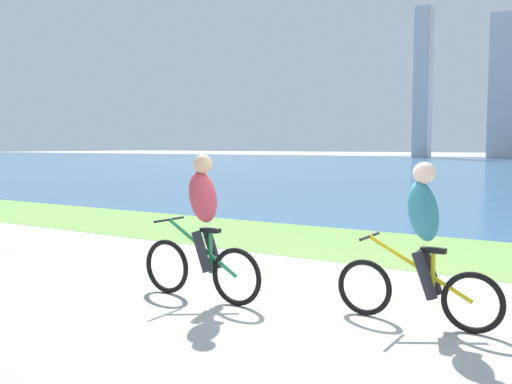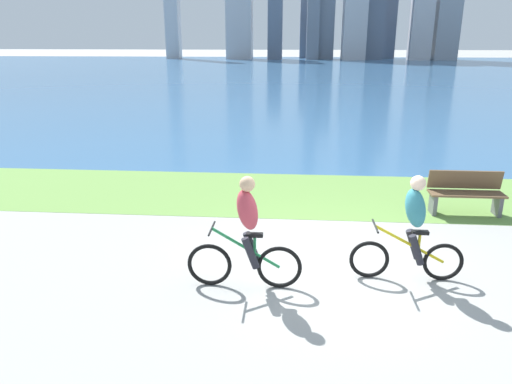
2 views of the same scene
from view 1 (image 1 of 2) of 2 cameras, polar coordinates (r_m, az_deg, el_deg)
The scene contains 4 objects.
ground_plane at distance 6.79m, azimuth 8.44°, elevation -10.76°, with size 300.00×300.00×0.00m, color #9E9E99.
grass_strip_bayside at distance 10.19m, azimuth 16.94°, elevation -5.70°, with size 120.00×3.36×0.01m, color #6B9947.
cyclist_lead at distance 6.65m, azimuth -5.41°, elevation -3.66°, with size 1.69×0.52×1.70m.
cyclist_trailing at distance 5.93m, azimuth 16.21°, elevation -4.98°, with size 1.70×0.52×1.64m.
Camera 1 is at (2.65, -5.99, 1.80)m, focal length 39.92 mm.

